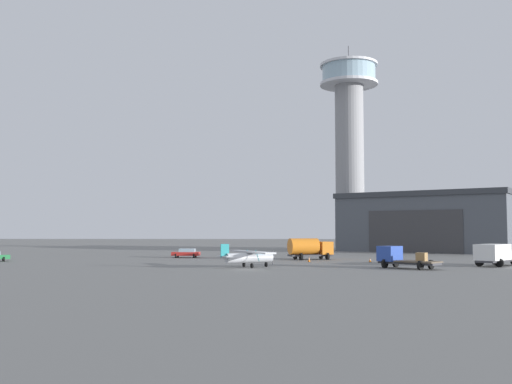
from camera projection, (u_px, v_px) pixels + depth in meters
ground_plane at (257, 269)px, 61.71m from camera, size 400.00×400.00×0.00m
control_tower at (349, 137)px, 122.00m from camera, size 12.25×12.25×43.66m
hangar at (430, 222)px, 113.36m from camera, size 38.17×34.33×11.44m
airplane_silver at (249, 256)px, 64.65m from camera, size 6.85×8.54×2.68m
truck_fuel_tanker_orange at (309, 248)px, 81.76m from camera, size 6.60×4.49×3.04m
truck_box_white at (496, 253)px, 67.39m from camera, size 6.70×6.93×2.58m
truck_flatbed_blue at (400, 257)px, 63.54m from camera, size 6.52×6.51×2.42m
car_red at (186, 253)px, 87.46m from camera, size 4.24×2.47×1.37m
traffic_cone_near_left at (309, 259)px, 75.77m from camera, size 0.36×0.36×0.68m
traffic_cone_near_right at (370, 260)px, 75.32m from camera, size 0.36×0.36×0.56m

